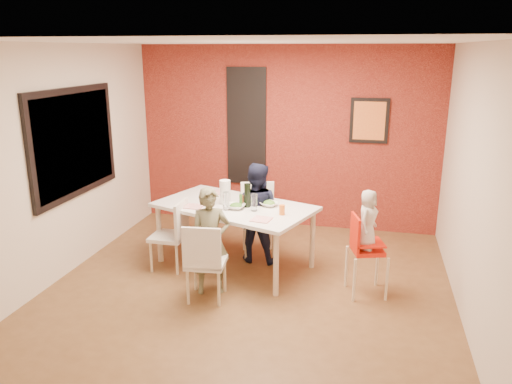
% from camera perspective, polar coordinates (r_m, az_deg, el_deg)
% --- Properties ---
extents(ground, '(4.50, 4.50, 0.00)m').
position_cam_1_polar(ground, '(5.83, -0.69, -10.78)').
color(ground, brown).
rests_on(ground, ground).
extents(ceiling, '(4.50, 4.50, 0.02)m').
position_cam_1_polar(ceiling, '(5.20, -0.80, 16.82)').
color(ceiling, white).
rests_on(ceiling, wall_back).
extents(wall_back, '(4.50, 0.02, 2.70)m').
position_cam_1_polar(wall_back, '(7.51, 3.46, 6.20)').
color(wall_back, beige).
rests_on(wall_back, ground).
extents(wall_front, '(4.50, 0.02, 2.70)m').
position_cam_1_polar(wall_front, '(3.33, -10.28, -6.84)').
color(wall_front, beige).
rests_on(wall_front, ground).
extents(wall_left, '(0.02, 4.50, 2.70)m').
position_cam_1_polar(wall_left, '(6.28, -21.10, 3.20)').
color(wall_left, beige).
rests_on(wall_left, ground).
extents(wall_right, '(0.02, 4.50, 2.70)m').
position_cam_1_polar(wall_right, '(5.30, 23.60, 0.70)').
color(wall_right, beige).
rests_on(wall_right, ground).
extents(brick_accent_wall, '(4.50, 0.02, 2.70)m').
position_cam_1_polar(brick_accent_wall, '(7.50, 3.43, 6.18)').
color(brick_accent_wall, maroon).
rests_on(brick_accent_wall, ground).
extents(picture_window_frame, '(0.05, 1.70, 1.30)m').
position_cam_1_polar(picture_window_frame, '(6.39, -20.06, 5.34)').
color(picture_window_frame, black).
rests_on(picture_window_frame, wall_left).
extents(picture_window_pane, '(0.02, 1.55, 1.15)m').
position_cam_1_polar(picture_window_pane, '(6.38, -19.95, 5.34)').
color(picture_window_pane, black).
rests_on(picture_window_pane, wall_left).
extents(glassblock_strip, '(0.55, 0.03, 1.70)m').
position_cam_1_polar(glassblock_strip, '(7.58, -1.08, 7.46)').
color(glassblock_strip, silver).
rests_on(glassblock_strip, wall_back).
extents(glassblock_surround, '(0.60, 0.03, 1.76)m').
position_cam_1_polar(glassblock_surround, '(7.58, -1.09, 7.46)').
color(glassblock_surround, black).
rests_on(glassblock_surround, wall_back).
extents(art_print_frame, '(0.54, 0.03, 0.64)m').
position_cam_1_polar(art_print_frame, '(7.32, 12.82, 7.95)').
color(art_print_frame, black).
rests_on(art_print_frame, wall_back).
extents(art_print_canvas, '(0.44, 0.01, 0.54)m').
position_cam_1_polar(art_print_canvas, '(7.31, 12.82, 7.94)').
color(art_print_canvas, orange).
rests_on(art_print_canvas, wall_back).
extents(dining_table, '(2.13, 1.62, 0.79)m').
position_cam_1_polar(dining_table, '(6.14, -2.49, -2.12)').
color(dining_table, white).
rests_on(dining_table, ground).
extents(chair_near, '(0.45, 0.45, 0.88)m').
position_cam_1_polar(chair_near, '(5.34, -5.93, -7.63)').
color(chair_near, beige).
rests_on(chair_near, ground).
extents(chair_far, '(0.55, 0.55, 0.95)m').
position_cam_1_polar(chair_far, '(6.56, 0.24, -2.63)').
color(chair_far, white).
rests_on(chair_far, ground).
extents(chair_left, '(0.41, 0.41, 0.87)m').
position_cam_1_polar(chair_left, '(6.18, -9.36, -4.46)').
color(chair_left, silver).
rests_on(chair_left, ground).
extents(high_chair, '(0.48, 0.48, 0.91)m').
position_cam_1_polar(high_chair, '(5.59, 12.23, -6.20)').
color(high_chair, red).
rests_on(high_chair, ground).
extents(child_near, '(0.51, 0.43, 1.20)m').
position_cam_1_polar(child_near, '(5.51, -5.23, -5.62)').
color(child_near, '#605F44').
rests_on(child_near, ground).
extents(child_far, '(0.64, 0.51, 1.28)m').
position_cam_1_polar(child_far, '(6.30, -0.02, -2.36)').
color(child_far, black).
rests_on(child_far, ground).
extents(toddler, '(0.30, 0.37, 0.66)m').
position_cam_1_polar(toddler, '(5.49, 12.64, -3.08)').
color(toddler, beige).
rests_on(toddler, high_chair).
extents(plate_near_left, '(0.21, 0.21, 0.01)m').
position_cam_1_polar(plate_near_left, '(6.09, -7.10, -1.64)').
color(plate_near_left, silver).
rests_on(plate_near_left, dining_table).
extents(plate_far_mid, '(0.29, 0.29, 0.01)m').
position_cam_1_polar(plate_far_mid, '(6.35, -0.21, -0.79)').
color(plate_far_mid, white).
rests_on(plate_far_mid, dining_table).
extents(plate_near_right, '(0.24, 0.24, 0.01)m').
position_cam_1_polar(plate_near_right, '(5.59, 0.61, -3.15)').
color(plate_near_right, white).
rests_on(plate_near_right, dining_table).
extents(plate_far_left, '(0.30, 0.30, 0.01)m').
position_cam_1_polar(plate_far_left, '(6.65, -4.79, -0.04)').
color(plate_far_left, white).
rests_on(plate_far_left, dining_table).
extents(salad_bowl_a, '(0.22, 0.22, 0.05)m').
position_cam_1_polar(salad_bowl_a, '(5.98, -2.31, -1.67)').
color(salad_bowl_a, white).
rests_on(salad_bowl_a, dining_table).
extents(salad_bowl_b, '(0.27, 0.27, 0.05)m').
position_cam_1_polar(salad_bowl_b, '(6.07, 1.52, -1.38)').
color(salad_bowl_b, white).
rests_on(salad_bowl_b, dining_table).
extents(wine_bottle, '(0.08, 0.08, 0.29)m').
position_cam_1_polar(wine_bottle, '(6.00, -1.00, -0.40)').
color(wine_bottle, black).
rests_on(wine_bottle, dining_table).
extents(wine_glass_a, '(0.08, 0.08, 0.22)m').
position_cam_1_polar(wine_glass_a, '(5.91, -3.43, -1.04)').
color(wine_glass_a, white).
rests_on(wine_glass_a, dining_table).
extents(wine_glass_b, '(0.07, 0.07, 0.21)m').
position_cam_1_polar(wine_glass_b, '(5.87, -0.22, -1.19)').
color(wine_glass_b, white).
rests_on(wine_glass_b, dining_table).
extents(paper_towel_roll, '(0.13, 0.13, 0.30)m').
position_cam_1_polar(paper_towel_roll, '(6.14, -3.55, -0.01)').
color(paper_towel_roll, white).
rests_on(paper_towel_roll, dining_table).
extents(condiment_red, '(0.03, 0.03, 0.13)m').
position_cam_1_polar(condiment_red, '(6.02, -0.91, -1.13)').
color(condiment_red, red).
rests_on(condiment_red, dining_table).
extents(condiment_green, '(0.04, 0.04, 0.16)m').
position_cam_1_polar(condiment_green, '(6.03, -1.74, -0.97)').
color(condiment_green, '#387527').
rests_on(condiment_green, dining_table).
extents(condiment_brown, '(0.04, 0.04, 0.14)m').
position_cam_1_polar(condiment_brown, '(6.04, -1.58, -1.01)').
color(condiment_brown, brown).
rests_on(condiment_brown, dining_table).
extents(sippy_cup, '(0.07, 0.07, 0.12)m').
position_cam_1_polar(sippy_cup, '(5.75, 2.99, -2.06)').
color(sippy_cup, orange).
rests_on(sippy_cup, dining_table).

